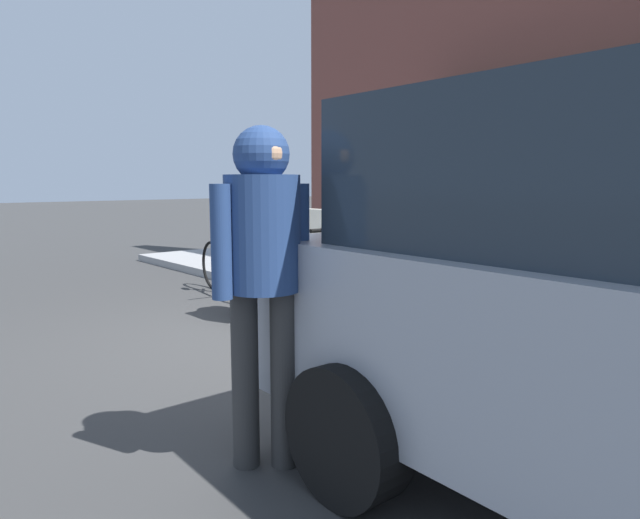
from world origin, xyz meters
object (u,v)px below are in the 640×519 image
touring_motorcycle (282,267)px  parked_bicycle (228,268)px  sandwich_board_sign (330,245)px  pedestrian_walking (263,256)px

touring_motorcycle → parked_bicycle: size_ratio=1.25×
sandwich_board_sign → parked_bicycle: bearing=-113.5°
parked_bicycle → sandwich_board_sign: bearing=66.5°
touring_motorcycle → sandwich_board_sign: bearing=123.9°
touring_motorcycle → pedestrian_walking: bearing=-38.8°
pedestrian_walking → sandwich_board_sign: size_ratio=1.76×
parked_bicycle → pedestrian_walking: pedestrian_walking is taller
parked_bicycle → sandwich_board_sign: sandwich_board_sign is taller
touring_motorcycle → pedestrian_walking: pedestrian_walking is taller
pedestrian_walking → sandwich_board_sign: bearing=134.2°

